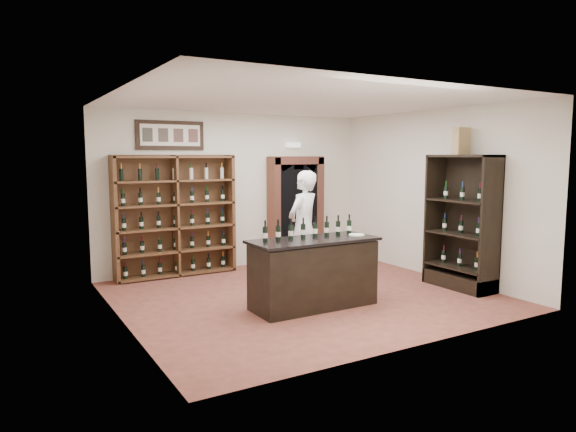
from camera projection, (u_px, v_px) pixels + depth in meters
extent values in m
plane|color=#96483C|center=(303.00, 295.00, 8.07)|extent=(5.50, 5.50, 0.00)
plane|color=white|center=(304.00, 101.00, 7.72)|extent=(5.50, 5.50, 0.00)
cube|color=silver|center=(236.00, 191.00, 10.04)|extent=(5.50, 0.04, 3.00)
cube|color=silver|center=(120.00, 210.00, 6.52)|extent=(0.04, 5.00, 3.00)
cube|color=silver|center=(433.00, 194.00, 9.27)|extent=(0.04, 5.00, 3.00)
cube|color=#532D1C|center=(172.00, 215.00, 9.42)|extent=(2.20, 0.02, 2.20)
cube|color=#532D1C|center=(114.00, 220.00, 8.73)|extent=(0.06, 0.38, 2.20)
cube|color=#532D1C|center=(230.00, 213.00, 9.79)|extent=(0.06, 0.38, 2.20)
cube|color=#532D1C|center=(176.00, 216.00, 9.26)|extent=(0.04, 0.38, 2.20)
cube|color=#532D1C|center=(177.00, 273.00, 9.38)|extent=(2.18, 0.38, 0.04)
cube|color=#532D1C|center=(176.00, 251.00, 9.34)|extent=(2.18, 0.38, 0.04)
cube|color=#532D1C|center=(176.00, 228.00, 9.29)|extent=(2.18, 0.38, 0.03)
cube|color=#532D1C|center=(175.00, 204.00, 9.24)|extent=(2.18, 0.38, 0.04)
cube|color=#532D1C|center=(175.00, 181.00, 9.19)|extent=(2.18, 0.38, 0.04)
cube|color=#532D1C|center=(174.00, 157.00, 9.14)|extent=(2.18, 0.38, 0.04)
cube|color=black|center=(170.00, 135.00, 9.25)|extent=(1.25, 0.04, 0.52)
cube|color=black|center=(295.00, 211.00, 10.58)|extent=(0.97, 0.29, 2.05)
cube|color=#954D39|center=(274.00, 211.00, 10.30)|extent=(0.14, 0.35, 2.15)
cube|color=#954D39|center=(317.00, 209.00, 10.81)|extent=(0.14, 0.35, 2.15)
cube|color=#954D39|center=(296.00, 160.00, 10.44)|extent=(1.15, 0.35, 0.16)
cube|color=white|center=(293.00, 145.00, 10.49)|extent=(0.30, 0.10, 0.10)
cube|color=black|center=(313.00, 275.00, 7.40)|extent=(1.80, 0.70, 0.94)
cube|color=black|center=(314.00, 240.00, 7.34)|extent=(1.88, 0.78, 0.04)
cylinder|color=black|center=(265.00, 234.00, 7.07)|extent=(0.07, 0.07, 0.21)
cylinder|color=white|center=(265.00, 235.00, 7.07)|extent=(0.07, 0.07, 0.07)
cylinder|color=black|center=(265.00, 224.00, 7.05)|extent=(0.03, 0.03, 0.09)
cylinder|color=black|center=(278.00, 233.00, 7.17)|extent=(0.07, 0.07, 0.21)
cylinder|color=white|center=(278.00, 234.00, 7.18)|extent=(0.07, 0.07, 0.07)
cylinder|color=black|center=(278.00, 223.00, 7.16)|extent=(0.03, 0.03, 0.09)
cylinder|color=black|center=(291.00, 232.00, 7.28)|extent=(0.07, 0.07, 0.21)
cylinder|color=white|center=(291.00, 233.00, 7.28)|extent=(0.07, 0.07, 0.07)
cylinder|color=black|center=(291.00, 222.00, 7.26)|extent=(0.03, 0.03, 0.09)
cylinder|color=black|center=(303.00, 231.00, 7.38)|extent=(0.07, 0.07, 0.21)
cylinder|color=white|center=(303.00, 232.00, 7.38)|extent=(0.07, 0.07, 0.07)
cylinder|color=black|center=(303.00, 221.00, 7.36)|extent=(0.03, 0.03, 0.09)
cylinder|color=black|center=(315.00, 230.00, 7.48)|extent=(0.07, 0.07, 0.21)
cylinder|color=white|center=(315.00, 231.00, 7.48)|extent=(0.07, 0.07, 0.07)
cylinder|color=black|center=(315.00, 220.00, 7.46)|extent=(0.03, 0.03, 0.09)
cylinder|color=black|center=(327.00, 229.00, 7.59)|extent=(0.07, 0.07, 0.21)
cylinder|color=white|center=(327.00, 230.00, 7.59)|extent=(0.07, 0.07, 0.07)
cylinder|color=black|center=(327.00, 219.00, 7.57)|extent=(0.03, 0.03, 0.09)
cylinder|color=black|center=(338.00, 228.00, 7.69)|extent=(0.07, 0.07, 0.21)
cylinder|color=white|center=(338.00, 229.00, 7.69)|extent=(0.07, 0.07, 0.07)
cylinder|color=black|center=(338.00, 218.00, 7.67)|extent=(0.03, 0.03, 0.09)
cylinder|color=black|center=(349.00, 227.00, 7.79)|extent=(0.07, 0.07, 0.21)
cylinder|color=white|center=(349.00, 228.00, 7.79)|extent=(0.07, 0.07, 0.07)
cylinder|color=black|center=(349.00, 217.00, 7.77)|extent=(0.03, 0.03, 0.09)
cube|color=black|center=(471.00, 221.00, 8.53)|extent=(0.02, 1.20, 2.20)
cube|color=black|center=(491.00, 226.00, 7.91)|extent=(0.48, 0.04, 2.20)
cube|color=black|center=(435.00, 218.00, 8.91)|extent=(0.48, 0.04, 2.20)
cube|color=black|center=(464.00, 156.00, 8.29)|extent=(0.48, 1.20, 0.04)
cube|color=black|center=(459.00, 280.00, 8.53)|extent=(0.48, 1.20, 0.24)
cube|color=black|center=(459.00, 267.00, 8.50)|extent=(0.48, 1.16, 0.03)
cube|color=black|center=(461.00, 234.00, 8.43)|extent=(0.48, 1.16, 0.03)
cube|color=black|center=(462.00, 201.00, 8.37)|extent=(0.48, 1.16, 0.03)
imported|color=white|center=(303.00, 227.00, 8.86)|extent=(0.83, 0.72, 1.93)
cylinder|color=white|center=(357.00, 235.00, 7.64)|extent=(0.23, 0.23, 0.02)
cube|color=tan|center=(461.00, 141.00, 8.31)|extent=(0.32, 0.15, 0.44)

